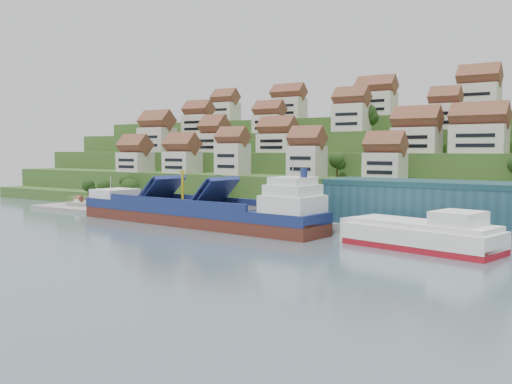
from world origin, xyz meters
The scene contains 11 objects.
ground centered at (0.00, 0.00, 0.00)m, with size 300.00×300.00×0.00m, color slate.
quay centered at (20.00, 15.00, 1.10)m, with size 180.00×14.00×2.20m, color gray.
pebble_beach centered at (-58.00, 12.00, 0.50)m, with size 45.00×20.00×1.00m, color gray.
hillside centered at (0.00, 103.55, 10.66)m, with size 260.00×128.00×31.00m.
hillside_village centered at (-0.74, 61.78, 24.92)m, with size 158.52×61.45×29.31m.
hillside_trees centered at (-6.83, 45.84, 17.40)m, with size 143.13×62.59×31.32m.
warehouse centered at (52.00, 17.00, 7.20)m, with size 60.00×15.00×10.00m, color #1F4656.
flagpole centered at (18.11, 10.00, 6.88)m, with size 1.28×0.16×8.00m.
beach_huts centered at (-60.00, 10.75, 2.10)m, with size 14.40×3.70×2.20m.
cargo_ship centered at (-8.02, 0.84, 3.18)m, with size 75.29×17.12×16.51m.
second_ship centered at (49.55, -1.06, 2.59)m, with size 31.12×16.61×8.56m.
Camera 1 is at (83.88, -108.32, 19.16)m, focal length 40.00 mm.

